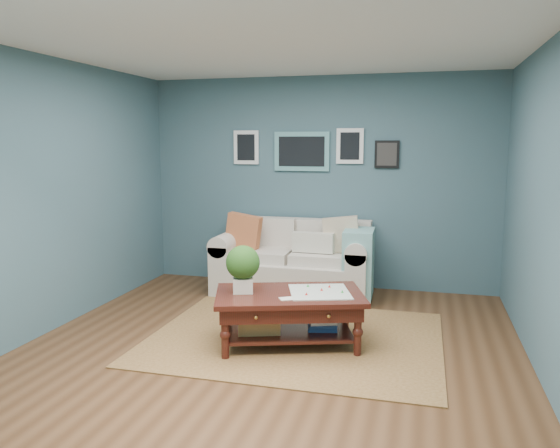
% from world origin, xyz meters
% --- Properties ---
extents(room_shell, '(5.00, 5.02, 2.70)m').
position_xyz_m(room_shell, '(-0.00, 0.06, 1.36)').
color(room_shell, brown).
rests_on(room_shell, ground).
extents(area_rug, '(2.74, 2.19, 0.01)m').
position_xyz_m(area_rug, '(0.16, 0.46, 0.01)').
color(area_rug, brown).
rests_on(area_rug, ground).
extents(loveseat, '(1.95, 0.89, 1.00)m').
position_xyz_m(loveseat, '(-0.15, 2.03, 0.41)').
color(loveseat, beige).
rests_on(loveseat, ground).
extents(coffee_table, '(1.51, 1.16, 0.94)m').
position_xyz_m(coffee_table, '(0.08, 0.26, 0.42)').
color(coffee_table, '#37160E').
rests_on(coffee_table, ground).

